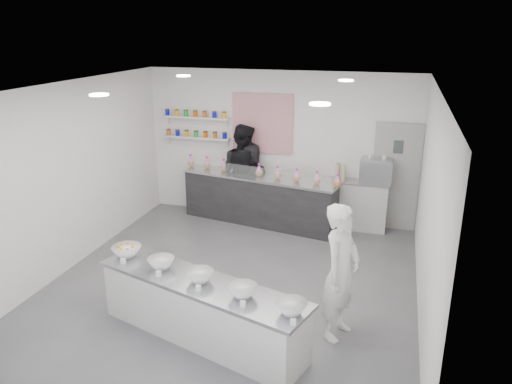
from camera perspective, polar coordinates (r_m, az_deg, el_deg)
floor at (r=7.90m, az=-2.63°, el=-10.33°), size 6.00×6.00×0.00m
ceiling at (r=6.97m, az=-3.00°, el=11.81°), size 6.00×6.00×0.00m
back_wall at (r=10.08m, az=2.70°, el=5.23°), size 5.50×0.00×5.50m
left_wall at (r=8.56m, az=-20.52°, el=1.65°), size 0.00×6.00×6.00m
right_wall at (r=6.96m, az=19.18°, el=-1.95°), size 0.00×6.00×6.00m
back_door at (r=9.91m, az=15.66°, el=1.63°), size 0.88×0.04×2.10m
pattern_panel at (r=10.05m, az=0.74°, el=7.83°), size 1.25×0.03×1.20m
jar_shelf_lower at (r=10.50m, az=-6.81°, el=6.22°), size 1.45×0.22×0.04m
jar_shelf_upper at (r=10.42m, az=-6.90°, el=8.48°), size 1.45×0.22×0.04m
preserve_jars at (r=10.42m, az=-6.91°, el=7.70°), size 1.45×0.10×0.56m
downlight_0 at (r=6.70m, az=-17.50°, el=10.55°), size 0.24×0.24×0.02m
downlight_1 at (r=5.68m, az=7.32°, el=9.95°), size 0.24×0.24×0.02m
downlight_2 at (r=8.97m, az=-8.29°, el=13.01°), size 0.24×0.24×0.02m
downlight_3 at (r=8.24m, az=10.25°, el=12.43°), size 0.24×0.24×0.02m
prep_counter at (r=6.50m, az=-6.30°, el=-13.24°), size 3.00×1.53×0.80m
back_bar at (r=9.98m, az=0.33°, el=-0.91°), size 3.25×1.17×0.99m
sneeze_guard at (r=9.54m, az=-0.41°, el=2.16°), size 3.10×0.60×0.27m
espresso_ledge at (r=9.93m, az=11.04°, el=-1.43°), size 1.30×0.41×0.97m
espresso_machine at (r=9.69m, az=13.56°, el=2.33°), size 0.60×0.41×0.46m
cup_stacks at (r=9.76m, az=9.66°, el=2.27°), size 0.24×0.24×0.32m
prep_bowls at (r=6.27m, az=-6.45°, el=-9.56°), size 2.96×1.33×0.14m
label_cards at (r=5.85m, az=-6.84°, el=-12.17°), size 2.66×0.04×0.07m
cookie_bags at (r=9.78m, az=0.34°, el=2.55°), size 3.31×0.76×0.26m
woman_prep at (r=6.37m, az=9.65°, el=-9.02°), size 0.62×0.76×1.79m
staff_left at (r=10.17m, az=-1.48°, el=2.34°), size 1.16×1.04×1.96m
staff_right at (r=10.17m, az=-0.54°, el=1.21°), size 0.80×0.55×1.57m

